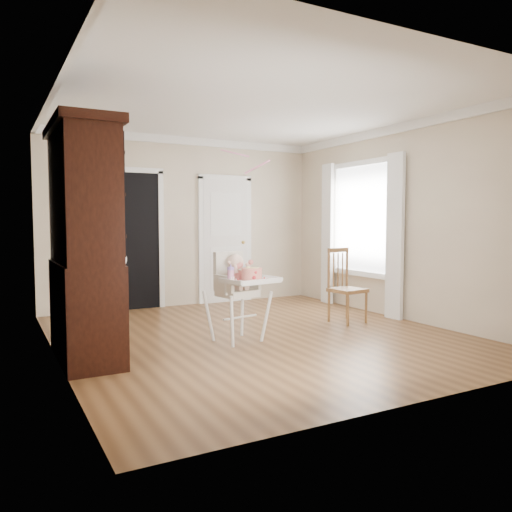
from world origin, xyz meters
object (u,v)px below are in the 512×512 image
china_cabinet (85,243)px  dining_chair (346,288)px  sippy_cup (231,273)px  cake (252,274)px  high_chair (238,285)px

china_cabinet → dining_chair: 3.48m
sippy_cup → china_cabinet: (-1.47, 0.22, 0.35)m
cake → china_cabinet: 1.75m
high_chair → sippy_cup: high_chair is taller
cake → china_cabinet: (-1.69, 0.29, 0.36)m
cake → dining_chair: 1.82m
cake → sippy_cup: (-0.22, 0.08, 0.01)m
china_cabinet → cake: bearing=-9.9°
sippy_cup → china_cabinet: size_ratio=0.08×
dining_chair → china_cabinet: bearing=176.3°
high_chair → sippy_cup: 0.28m
sippy_cup → cake: bearing=-19.0°
high_chair → china_cabinet: bearing=166.9°
china_cabinet → high_chair: bearing=-1.9°
high_chair → china_cabinet: china_cabinet is taller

